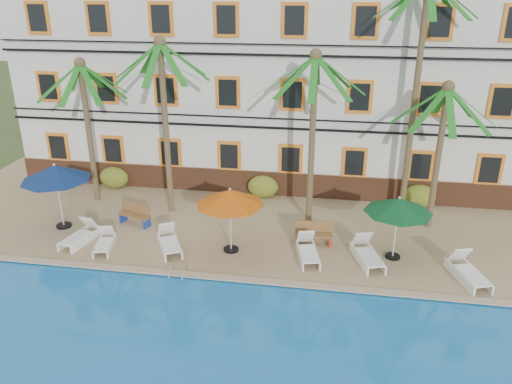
% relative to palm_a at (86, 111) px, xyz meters
% --- Properties ---
extents(ground, '(100.00, 100.00, 0.00)m').
position_rel_palm_a_xyz_m(ground, '(7.66, -5.04, -4.60)').
color(ground, '#384C23').
rests_on(ground, ground).
extents(pool_deck, '(30.00, 12.00, 0.25)m').
position_rel_palm_a_xyz_m(pool_deck, '(7.66, -0.04, -4.48)').
color(pool_deck, tan).
rests_on(pool_deck, ground).
extents(pool_coping, '(30.00, 0.35, 0.06)m').
position_rel_palm_a_xyz_m(pool_coping, '(7.66, -5.94, -4.32)').
color(pool_coping, tan).
rests_on(pool_coping, pool_deck).
extents(hotel_building, '(25.40, 6.44, 10.22)m').
position_rel_palm_a_xyz_m(hotel_building, '(7.66, 4.95, 0.77)').
color(hotel_building, silver).
rests_on(hotel_building, pool_deck).
extents(palm_a, '(4.02, 4.02, 6.71)m').
position_rel_palm_a_xyz_m(palm_a, '(0.00, 0.00, 0.00)').
color(palm_a, brown).
rests_on(palm_a, pool_deck).
extents(palm_b, '(4.02, 4.02, 7.74)m').
position_rel_palm_a_xyz_m(palm_b, '(3.97, -0.70, 0.61)').
color(palm_b, brown).
rests_on(palm_b, pool_deck).
extents(palm_c, '(4.02, 4.02, 7.34)m').
position_rel_palm_a_xyz_m(palm_c, '(10.25, -0.65, 0.38)').
color(palm_c, brown).
rests_on(palm_c, pool_deck).
extents(palm_d, '(4.02, 4.02, 10.14)m').
position_rel_palm_a_xyz_m(palm_d, '(14.38, 0.86, 1.97)').
color(palm_d, brown).
rests_on(palm_d, pool_deck).
extents(palm_e, '(4.02, 4.02, 6.23)m').
position_rel_palm_a_xyz_m(palm_e, '(15.38, -0.44, -0.29)').
color(palm_e, brown).
rests_on(palm_e, pool_deck).
extents(shrub_left, '(1.50, 0.90, 1.10)m').
position_rel_palm_a_xyz_m(shrub_left, '(0.21, 1.56, -3.80)').
color(shrub_left, '#1F5F1B').
rests_on(shrub_left, pool_deck).
extents(shrub_mid, '(1.50, 0.90, 1.10)m').
position_rel_palm_a_xyz_m(shrub_mid, '(7.88, 1.56, -3.80)').
color(shrub_mid, '#1F5F1B').
rests_on(shrub_mid, pool_deck).
extents(shrub_right, '(1.50, 0.90, 1.10)m').
position_rel_palm_a_xyz_m(shrub_right, '(15.21, 1.56, -3.80)').
color(shrub_right, '#1F5F1B').
rests_on(shrub_right, pool_deck).
extents(umbrella_blue, '(2.87, 2.87, 2.87)m').
position_rel_palm_a_xyz_m(umbrella_blue, '(-0.08, -3.04, -1.90)').
color(umbrella_blue, black).
rests_on(umbrella_blue, pool_deck).
extents(umbrella_red, '(2.63, 2.63, 2.63)m').
position_rel_palm_a_xyz_m(umbrella_red, '(7.45, -3.91, -2.11)').
color(umbrella_red, black).
rests_on(umbrella_red, pool_deck).
extents(umbrella_green, '(2.53, 2.53, 2.53)m').
position_rel_palm_a_xyz_m(umbrella_green, '(13.64, -3.45, -2.20)').
color(umbrella_green, black).
rests_on(umbrella_green, pool_deck).
extents(lounger_a, '(1.02, 1.99, 0.90)m').
position_rel_palm_a_xyz_m(lounger_a, '(1.32, -4.21, -4.06)').
color(lounger_a, white).
rests_on(lounger_a, pool_deck).
extents(lounger_b, '(0.96, 1.77, 0.79)m').
position_rel_palm_a_xyz_m(lounger_b, '(2.51, -4.55, -4.10)').
color(lounger_b, white).
rests_on(lounger_b, pool_deck).
extents(lounger_c, '(1.52, 2.04, 0.92)m').
position_rel_palm_a_xyz_m(lounger_c, '(5.04, -4.17, -4.05)').
color(lounger_c, white).
rests_on(lounger_c, pool_deck).
extents(lounger_d, '(1.08, 2.03, 0.91)m').
position_rel_palm_a_xyz_m(lounger_d, '(10.44, -3.99, -4.06)').
color(lounger_d, white).
rests_on(lounger_d, pool_deck).
extents(lounger_e, '(1.29, 2.17, 0.97)m').
position_rel_palm_a_xyz_m(lounger_e, '(12.64, -3.90, -4.04)').
color(lounger_e, white).
rests_on(lounger_e, pool_deck).
extents(lounger_f, '(1.30, 2.16, 0.96)m').
position_rel_palm_a_xyz_m(lounger_f, '(16.07, -4.60, -4.04)').
color(lounger_f, white).
rests_on(lounger_f, pool_deck).
extents(bench_left, '(1.57, 0.93, 0.93)m').
position_rel_palm_a_xyz_m(bench_left, '(2.90, -2.27, -3.88)').
color(bench_left, olive).
rests_on(bench_left, pool_deck).
extents(bench_right, '(1.53, 0.57, 0.93)m').
position_rel_palm_a_xyz_m(bench_right, '(10.58, -2.82, -3.88)').
color(bench_right, olive).
rests_on(bench_right, pool_deck).
extents(pool_ladder, '(0.54, 0.74, 0.74)m').
position_rel_palm_a_xyz_m(pool_ladder, '(5.97, -6.04, -4.35)').
color(pool_ladder, silver).
rests_on(pool_ladder, ground).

